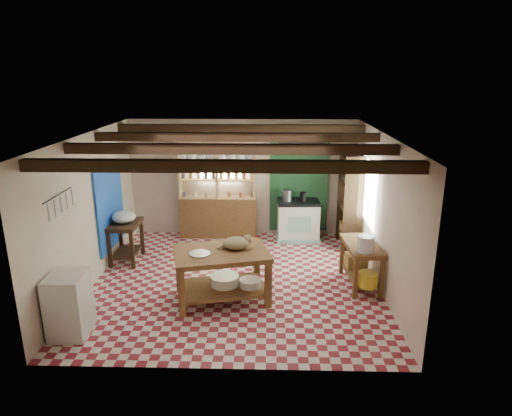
{
  "coord_description": "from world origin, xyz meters",
  "views": [
    {
      "loc": [
        0.57,
        -7.4,
        3.62
      ],
      "look_at": [
        0.35,
        0.3,
        1.28
      ],
      "focal_mm": 32.0,
      "sensor_mm": 36.0,
      "label": 1
    }
  ],
  "objects_px": {
    "work_table": "(222,275)",
    "right_counter": "(361,265)",
    "cat": "(236,243)",
    "prep_table": "(126,242)",
    "stove": "(298,220)",
    "white_cabinet": "(69,305)"
  },
  "relations": [
    {
      "from": "work_table",
      "to": "cat",
      "type": "height_order",
      "value": "cat"
    },
    {
      "from": "prep_table",
      "to": "right_counter",
      "type": "distance_m",
      "value": 4.48
    },
    {
      "from": "stove",
      "to": "right_counter",
      "type": "distance_m",
      "value": 2.44
    },
    {
      "from": "work_table",
      "to": "right_counter",
      "type": "relative_size",
      "value": 1.37
    },
    {
      "from": "stove",
      "to": "right_counter",
      "type": "xyz_separation_m",
      "value": [
        0.96,
        -2.24,
        -0.06
      ]
    },
    {
      "from": "prep_table",
      "to": "white_cabinet",
      "type": "distance_m",
      "value": 2.58
    },
    {
      "from": "cat",
      "to": "prep_table",
      "type": "bearing_deg",
      "value": 124.51
    },
    {
      "from": "stove",
      "to": "prep_table",
      "type": "relative_size",
      "value": 1.14
    },
    {
      "from": "white_cabinet",
      "to": "cat",
      "type": "bearing_deg",
      "value": 24.97
    },
    {
      "from": "work_table",
      "to": "stove",
      "type": "relative_size",
      "value": 1.63
    },
    {
      "from": "white_cabinet",
      "to": "cat",
      "type": "relative_size",
      "value": 2.08
    },
    {
      "from": "work_table",
      "to": "stove",
      "type": "bearing_deg",
      "value": 49.69
    },
    {
      "from": "prep_table",
      "to": "right_counter",
      "type": "height_order",
      "value": "prep_table"
    },
    {
      "from": "white_cabinet",
      "to": "right_counter",
      "type": "relative_size",
      "value": 0.84
    },
    {
      "from": "prep_table",
      "to": "white_cabinet",
      "type": "relative_size",
      "value": 0.88
    },
    {
      "from": "work_table",
      "to": "right_counter",
      "type": "height_order",
      "value": "work_table"
    },
    {
      "from": "white_cabinet",
      "to": "cat",
      "type": "distance_m",
      "value": 2.62
    },
    {
      "from": "white_cabinet",
      "to": "right_counter",
      "type": "bearing_deg",
      "value": 17.88
    },
    {
      "from": "stove",
      "to": "right_counter",
      "type": "height_order",
      "value": "stove"
    },
    {
      "from": "prep_table",
      "to": "cat",
      "type": "distance_m",
      "value": 2.71
    },
    {
      "from": "stove",
      "to": "prep_table",
      "type": "xyz_separation_m",
      "value": [
        -3.42,
        -1.31,
        -0.05
      ]
    },
    {
      "from": "work_table",
      "to": "cat",
      "type": "bearing_deg",
      "value": 11.31
    }
  ]
}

